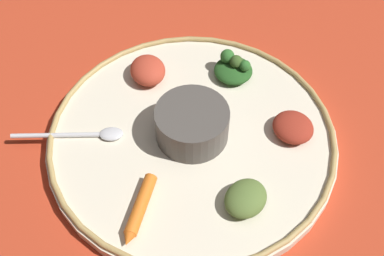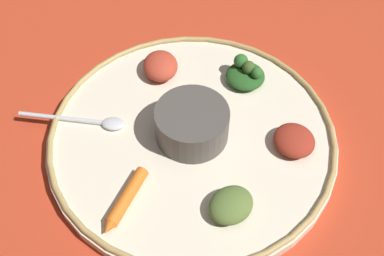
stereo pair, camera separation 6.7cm
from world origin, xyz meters
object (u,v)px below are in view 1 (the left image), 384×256
at_px(center_bowl, 192,123).
at_px(spoon, 86,135).
at_px(carrot_near_spoon, 139,209).
at_px(greens_pile, 233,68).

distance_m(center_bowl, spoon, 0.15).
bearing_deg(carrot_near_spoon, center_bowl, 139.00).
relative_size(center_bowl, spoon, 0.65).
bearing_deg(center_bowl, carrot_near_spoon, -41.00).
height_order(spoon, greens_pile, greens_pile).
xyz_separation_m(spoon, greens_pile, (-0.07, 0.24, 0.01)).
xyz_separation_m(spoon, carrot_near_spoon, (0.14, 0.06, 0.00)).
height_order(center_bowl, greens_pile, center_bowl).
relative_size(spoon, carrot_near_spoon, 1.67).
bearing_deg(center_bowl, greens_pile, 138.57).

